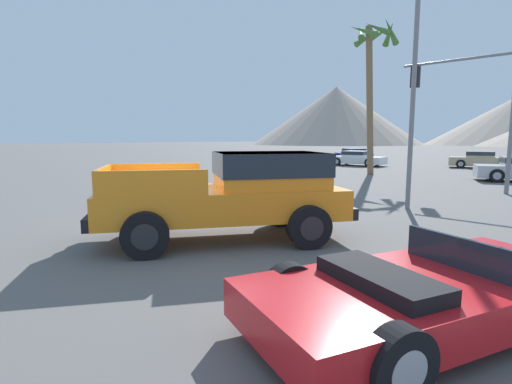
% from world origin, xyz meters
% --- Properties ---
extents(ground_plane, '(320.00, 320.00, 0.00)m').
position_xyz_m(ground_plane, '(0.00, 0.00, 0.00)').
color(ground_plane, '#5B5956').
extents(orange_pickup_truck, '(4.51, 5.45, 1.84)m').
position_xyz_m(orange_pickup_truck, '(0.66, 0.60, 1.05)').
color(orange_pickup_truck, orange).
rests_on(orange_pickup_truck, ground_plane).
extents(red_convertible_car, '(3.22, 4.69, 0.99)m').
position_xyz_m(red_convertible_car, '(5.14, -0.69, 0.41)').
color(red_convertible_car, red).
rests_on(red_convertible_car, ground_plane).
extents(parked_car_white, '(4.31, 2.28, 1.14)m').
position_xyz_m(parked_car_white, '(-9.23, 22.57, 0.59)').
color(parked_car_white, white).
rests_on(parked_car_white, ground_plane).
extents(parked_car_tan, '(4.48, 2.88, 1.20)m').
position_xyz_m(parked_car_tan, '(-1.60, 26.51, 0.61)').
color(parked_car_tan, tan).
rests_on(parked_car_tan, ground_plane).
extents(parked_car_blue, '(4.37, 3.48, 1.15)m').
position_xyz_m(parked_car_blue, '(-12.82, 28.11, 0.59)').
color(parked_car_blue, '#334C9E').
rests_on(parked_car_blue, ground_plane).
extents(traffic_light_main, '(4.39, 0.38, 5.53)m').
position_xyz_m(traffic_light_main, '(1.36, 12.55, 3.91)').
color(traffic_light_main, slate).
rests_on(traffic_light_main, ground_plane).
extents(street_lamp_post, '(0.90, 0.24, 7.71)m').
position_xyz_m(street_lamp_post, '(1.67, 6.75, 4.63)').
color(street_lamp_post, slate).
rests_on(street_lamp_post, ground_plane).
extents(palm_tree_short, '(2.47, 2.67, 8.61)m').
position_xyz_m(palm_tree_short, '(-4.77, 16.16, 6.40)').
color(palm_tree_short, brown).
rests_on(palm_tree_short, ground_plane).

